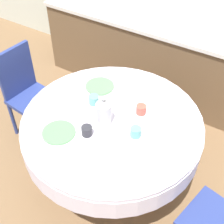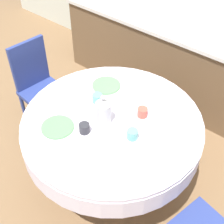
{
  "view_description": "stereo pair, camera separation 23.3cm",
  "coord_description": "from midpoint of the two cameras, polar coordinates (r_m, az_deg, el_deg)",
  "views": [
    {
      "loc": [
        0.89,
        -1.45,
        2.44
      ],
      "look_at": [
        0.0,
        0.0,
        0.84
      ],
      "focal_mm": 50.0,
      "sensor_mm": 36.0,
      "label": 1
    },
    {
      "loc": [
        1.08,
        -1.31,
        2.44
      ],
      "look_at": [
        0.0,
        0.0,
        0.84
      ],
      "focal_mm": 50.0,
      "sensor_mm": 36.0,
      "label": 2
    }
  ],
  "objects": [
    {
      "name": "plate_near_right",
      "position": [
        2.13,
        1.49,
        -8.6
      ],
      "size": [
        0.25,
        0.25,
        0.01
      ],
      "primitive_type": "cylinder",
      "color": "white",
      "rests_on": "dining_table"
    },
    {
      "name": "kitchen_counter",
      "position": [
        3.58,
        10.31,
        8.76
      ],
      "size": [
        3.24,
        0.64,
        0.89
      ],
      "color": "brown",
      "rests_on": "ground_plane"
    },
    {
      "name": "cup_far_left",
      "position": [
        2.51,
        -6.03,
        2.1
      ],
      "size": [
        0.08,
        0.08,
        0.08
      ],
      "primitive_type": "cylinder",
      "color": "#5BA39E",
      "rests_on": "dining_table"
    },
    {
      "name": "plate_far_right",
      "position": [
        2.39,
        7.18,
        -1.58
      ],
      "size": [
        0.25,
        0.25,
        0.01
      ],
      "primitive_type": "cylinder",
      "color": "white",
      "rests_on": "dining_table"
    },
    {
      "name": "coffee_carafe",
      "position": [
        2.3,
        -4.45,
        -0.08
      ],
      "size": [
        0.12,
        0.12,
        0.26
      ],
      "color": "#B2B2B7",
      "rests_on": "dining_table"
    },
    {
      "name": "cup_near_left",
      "position": [
        2.27,
        -7.57,
        -3.57
      ],
      "size": [
        0.08,
        0.08,
        0.08
      ],
      "primitive_type": "cylinder",
      "color": "#28282D",
      "rests_on": "dining_table"
    },
    {
      "name": "ground_plane",
      "position": [
        2.97,
        -2.29,
        -11.93
      ],
      "size": [
        12.0,
        12.0,
        0.0
      ],
      "primitive_type": "plane",
      "color": "brown"
    },
    {
      "name": "plate_near_left",
      "position": [
        2.34,
        -12.55,
        -3.8
      ],
      "size": [
        0.25,
        0.25,
        0.01
      ],
      "primitive_type": "cylinder",
      "color": "#5BA85B",
      "rests_on": "dining_table"
    },
    {
      "name": "chair_right",
      "position": [
        3.17,
        -17.41,
        3.73
      ],
      "size": [
        0.44,
        0.44,
        0.95
      ],
      "rotation": [
        0.0,
        0.0,
        -1.68
      ],
      "color": "navy",
      "rests_on": "ground_plane"
    },
    {
      "name": "plate_far_left",
      "position": [
        2.69,
        -4.73,
        4.63
      ],
      "size": [
        0.25,
        0.25,
        0.01
      ],
      "primitive_type": "cylinder",
      "color": "#5BA85B",
      "rests_on": "dining_table"
    },
    {
      "name": "dining_table",
      "position": [
        2.48,
        -2.7,
        -3.52
      ],
      "size": [
        1.41,
        1.41,
        0.76
      ],
      "color": "brown",
      "rests_on": "ground_plane"
    },
    {
      "name": "cup_far_right",
      "position": [
        2.42,
        2.61,
        0.33
      ],
      "size": [
        0.08,
        0.08,
        0.08
      ],
      "primitive_type": "cylinder",
      "color": "#CC4C3D",
      "rests_on": "dining_table"
    },
    {
      "name": "cup_near_right",
      "position": [
        2.25,
        1.38,
        -3.84
      ],
      "size": [
        0.08,
        0.08,
        0.08
      ],
      "primitive_type": "cylinder",
      "color": "#5BA39E",
      "rests_on": "dining_table"
    }
  ]
}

